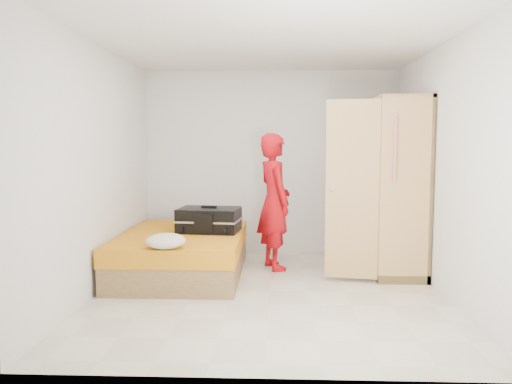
{
  "coord_description": "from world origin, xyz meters",
  "views": [
    {
      "loc": [
        0.06,
        -5.18,
        1.55
      ],
      "look_at": [
        -0.17,
        0.63,
        1.0
      ],
      "focal_mm": 35.0,
      "sensor_mm": 36.0,
      "label": 1
    }
  ],
  "objects_px": {
    "bed": "(183,253)",
    "suitcase": "(209,220)",
    "wardrobe": "(391,191)",
    "person": "(274,201)",
    "round_cushion": "(166,241)"
  },
  "relations": [
    {
      "from": "bed",
      "to": "suitcase",
      "type": "bearing_deg",
      "value": 20.36
    },
    {
      "from": "wardrobe",
      "to": "person",
      "type": "bearing_deg",
      "value": 174.31
    },
    {
      "from": "person",
      "to": "bed",
      "type": "bearing_deg",
      "value": 85.06
    },
    {
      "from": "wardrobe",
      "to": "person",
      "type": "xyz_separation_m",
      "value": [
        -1.4,
        0.14,
        -0.15
      ]
    },
    {
      "from": "person",
      "to": "suitcase",
      "type": "relative_size",
      "value": 2.14
    },
    {
      "from": "bed",
      "to": "suitcase",
      "type": "distance_m",
      "value": 0.51
    },
    {
      "from": "person",
      "to": "wardrobe",
      "type": "bearing_deg",
      "value": -117.1
    },
    {
      "from": "person",
      "to": "suitcase",
      "type": "distance_m",
      "value": 0.84
    },
    {
      "from": "bed",
      "to": "wardrobe",
      "type": "distance_m",
      "value": 2.62
    },
    {
      "from": "bed",
      "to": "round_cushion",
      "type": "distance_m",
      "value": 0.96
    },
    {
      "from": "suitcase",
      "to": "round_cushion",
      "type": "distance_m",
      "value": 1.06
    },
    {
      "from": "wardrobe",
      "to": "round_cushion",
      "type": "distance_m",
      "value": 2.76
    },
    {
      "from": "person",
      "to": "round_cushion",
      "type": "height_order",
      "value": "person"
    },
    {
      "from": "bed",
      "to": "wardrobe",
      "type": "height_order",
      "value": "wardrobe"
    },
    {
      "from": "wardrobe",
      "to": "bed",
      "type": "bearing_deg",
      "value": -175.78
    }
  ]
}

